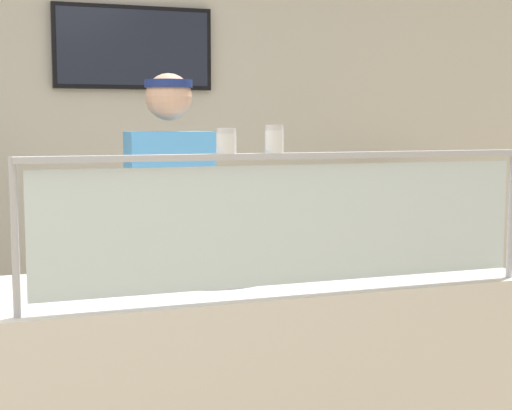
{
  "coord_description": "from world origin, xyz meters",
  "views": [
    {
      "loc": [
        0.01,
        -2.34,
        1.54
      ],
      "look_at": [
        1.0,
        0.41,
        1.23
      ],
      "focal_mm": 53.92,
      "sensor_mm": 36.0,
      "label": 1
    }
  ],
  "objects_px": {
    "worker_figure": "(172,240)",
    "pepper_flake_shaker": "(274,141)",
    "pizza_tray": "(212,273)",
    "pizza_box_stack": "(406,211)",
    "parmesan_shaker": "(226,143)",
    "pizza_server": "(203,269)"
  },
  "relations": [
    {
      "from": "pizza_tray",
      "to": "parmesan_shaker",
      "type": "bearing_deg",
      "value": -99.09
    },
    {
      "from": "pizza_tray",
      "to": "pizza_box_stack",
      "type": "height_order",
      "value": "pizza_box_stack"
    },
    {
      "from": "worker_figure",
      "to": "pizza_box_stack",
      "type": "distance_m",
      "value": 2.01
    },
    {
      "from": "parmesan_shaker",
      "to": "pizza_server",
      "type": "bearing_deg",
      "value": 86.6
    },
    {
      "from": "worker_figure",
      "to": "pepper_flake_shaker",
      "type": "bearing_deg",
      "value": -83.31
    },
    {
      "from": "pepper_flake_shaker",
      "to": "worker_figure",
      "type": "distance_m",
      "value": 1.11
    },
    {
      "from": "pizza_tray",
      "to": "pizza_box_stack",
      "type": "xyz_separation_m",
      "value": [
        1.77,
        1.54,
        0.0
      ]
    },
    {
      "from": "pizza_server",
      "to": "parmesan_shaker",
      "type": "bearing_deg",
      "value": -105.29
    },
    {
      "from": "pepper_flake_shaker",
      "to": "worker_figure",
      "type": "xyz_separation_m",
      "value": [
        -0.12,
        1.0,
        -0.47
      ]
    },
    {
      "from": "pizza_server",
      "to": "parmesan_shaker",
      "type": "xyz_separation_m",
      "value": [
        -0.02,
        -0.37,
        0.49
      ]
    },
    {
      "from": "pepper_flake_shaker",
      "to": "pizza_box_stack",
      "type": "relative_size",
      "value": 0.18
    },
    {
      "from": "pepper_flake_shaker",
      "to": "pizza_box_stack",
      "type": "distance_m",
      "value": 2.6
    },
    {
      "from": "parmesan_shaker",
      "to": "worker_figure",
      "type": "bearing_deg",
      "value": 87.05
    },
    {
      "from": "parmesan_shaker",
      "to": "pizza_tray",
      "type": "bearing_deg",
      "value": 80.91
    },
    {
      "from": "pepper_flake_shaker",
      "to": "parmesan_shaker",
      "type": "bearing_deg",
      "value": 180.0
    },
    {
      "from": "pizza_tray",
      "to": "parmesan_shaker",
      "type": "distance_m",
      "value": 0.64
    },
    {
      "from": "pizza_tray",
      "to": "worker_figure",
      "type": "distance_m",
      "value": 0.61
    },
    {
      "from": "pizza_tray",
      "to": "worker_figure",
      "type": "height_order",
      "value": "worker_figure"
    },
    {
      "from": "pizza_tray",
      "to": "pizza_box_stack",
      "type": "distance_m",
      "value": 2.35
    },
    {
      "from": "parmesan_shaker",
      "to": "pepper_flake_shaker",
      "type": "relative_size",
      "value": 0.89
    },
    {
      "from": "pepper_flake_shaker",
      "to": "pizza_box_stack",
      "type": "bearing_deg",
      "value": 49.2
    },
    {
      "from": "pizza_server",
      "to": "worker_figure",
      "type": "relative_size",
      "value": 0.16
    }
  ]
}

